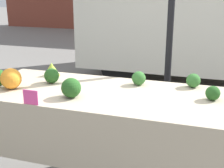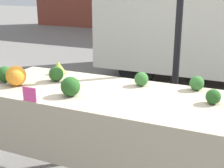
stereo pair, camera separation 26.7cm
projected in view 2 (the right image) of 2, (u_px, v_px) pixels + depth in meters
name	position (u px, v px, depth m)	size (l,w,h in m)	color
tent_pole	(178.00, 35.00, 3.20)	(0.07, 0.07, 2.57)	black
market_table	(109.00, 106.00, 2.66)	(2.40, 0.94, 0.89)	tan
orange_cauliflower	(16.00, 76.00, 2.87)	(0.19, 0.19, 0.19)	orange
romanesco_head	(58.00, 68.00, 3.24)	(0.17, 0.17, 0.14)	#93B238
broccoli_head_0	(5.00, 74.00, 2.98)	(0.15, 0.15, 0.15)	#23511E
broccoli_head_1	(141.00, 79.00, 2.87)	(0.13, 0.13, 0.13)	#336B2D
broccoli_head_2	(213.00, 97.00, 2.43)	(0.12, 0.12, 0.12)	#23511E
broccoli_head_3	(197.00, 83.00, 2.75)	(0.13, 0.13, 0.13)	#336B2D
broccoli_head_4	(56.00, 74.00, 3.00)	(0.14, 0.14, 0.14)	#23511E
broccoli_head_5	(70.00, 86.00, 2.60)	(0.17, 0.17, 0.17)	#23511E
price_sign	(29.00, 94.00, 2.48)	(0.13, 0.01, 0.12)	#EF4793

